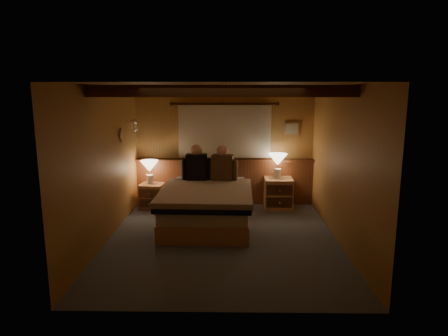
{
  "coord_description": "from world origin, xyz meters",
  "views": [
    {
      "loc": [
        0.11,
        -5.97,
        2.33
      ],
      "look_at": [
        0.01,
        0.4,
        1.07
      ],
      "focal_mm": 32.0,
      "sensor_mm": 36.0,
      "label": 1
    }
  ],
  "objects_px": {
    "person_left": "(197,165)",
    "person_right": "(223,166)",
    "lamp_left": "(149,167)",
    "lamp_right": "(278,161)",
    "nightstand_right": "(278,193)",
    "bed": "(207,206)",
    "duffel_bag": "(174,207)",
    "nightstand_left": "(152,196)"
  },
  "relations": [
    {
      "from": "nightstand_left",
      "to": "lamp_right",
      "type": "xyz_separation_m",
      "value": [
        2.49,
        0.09,
        0.7
      ]
    },
    {
      "from": "nightstand_right",
      "to": "lamp_left",
      "type": "bearing_deg",
      "value": -178.77
    },
    {
      "from": "lamp_right",
      "to": "nightstand_right",
      "type": "bearing_deg",
      "value": -67.37
    },
    {
      "from": "person_left",
      "to": "person_right",
      "type": "xyz_separation_m",
      "value": [
        0.49,
        -0.03,
        -0.0
      ]
    },
    {
      "from": "nightstand_left",
      "to": "duffel_bag",
      "type": "xyz_separation_m",
      "value": [
        0.49,
        -0.47,
        -0.08
      ]
    },
    {
      "from": "bed",
      "to": "person_right",
      "type": "distance_m",
      "value": 0.92
    },
    {
      "from": "bed",
      "to": "lamp_left",
      "type": "bearing_deg",
      "value": 139.79
    },
    {
      "from": "nightstand_left",
      "to": "person_right",
      "type": "xyz_separation_m",
      "value": [
        1.41,
        -0.39,
        0.69
      ]
    },
    {
      "from": "bed",
      "to": "person_right",
      "type": "xyz_separation_m",
      "value": [
        0.26,
        0.65,
        0.59
      ]
    },
    {
      "from": "lamp_right",
      "to": "person_right",
      "type": "height_order",
      "value": "person_right"
    },
    {
      "from": "nightstand_left",
      "to": "person_left",
      "type": "xyz_separation_m",
      "value": [
        0.92,
        -0.36,
        0.69
      ]
    },
    {
      "from": "lamp_right",
      "to": "person_right",
      "type": "xyz_separation_m",
      "value": [
        -1.08,
        -0.48,
        -0.01
      ]
    },
    {
      "from": "duffel_bag",
      "to": "bed",
      "type": "bearing_deg",
      "value": -27.29
    },
    {
      "from": "bed",
      "to": "person_right",
      "type": "bearing_deg",
      "value": 69.73
    },
    {
      "from": "lamp_right",
      "to": "duffel_bag",
      "type": "relative_size",
      "value": 0.83
    },
    {
      "from": "lamp_left",
      "to": "lamp_right",
      "type": "height_order",
      "value": "lamp_right"
    },
    {
      "from": "lamp_right",
      "to": "person_right",
      "type": "relative_size",
      "value": 0.71
    },
    {
      "from": "lamp_left",
      "to": "lamp_right",
      "type": "bearing_deg",
      "value": 1.48
    },
    {
      "from": "bed",
      "to": "lamp_right",
      "type": "relative_size",
      "value": 4.11
    },
    {
      "from": "bed",
      "to": "nightstand_right",
      "type": "distance_m",
      "value": 1.73
    },
    {
      "from": "lamp_left",
      "to": "duffel_bag",
      "type": "relative_size",
      "value": 0.79
    },
    {
      "from": "nightstand_left",
      "to": "nightstand_right",
      "type": "distance_m",
      "value": 2.51
    },
    {
      "from": "lamp_left",
      "to": "duffel_bag",
      "type": "distance_m",
      "value": 0.97
    },
    {
      "from": "person_right",
      "to": "lamp_left",
      "type": "bearing_deg",
      "value": 173.43
    },
    {
      "from": "nightstand_right",
      "to": "lamp_right",
      "type": "xyz_separation_m",
      "value": [
        -0.02,
        0.05,
        0.64
      ]
    },
    {
      "from": "person_left",
      "to": "lamp_right",
      "type": "bearing_deg",
      "value": 15.71
    },
    {
      "from": "nightstand_right",
      "to": "person_left",
      "type": "relative_size",
      "value": 0.88
    },
    {
      "from": "bed",
      "to": "person_right",
      "type": "height_order",
      "value": "person_right"
    },
    {
      "from": "person_left",
      "to": "duffel_bag",
      "type": "bearing_deg",
      "value": -166.92
    },
    {
      "from": "nightstand_right",
      "to": "person_right",
      "type": "height_order",
      "value": "person_right"
    },
    {
      "from": "lamp_right",
      "to": "person_left",
      "type": "distance_m",
      "value": 1.63
    },
    {
      "from": "nightstand_right",
      "to": "lamp_right",
      "type": "height_order",
      "value": "lamp_right"
    },
    {
      "from": "lamp_right",
      "to": "lamp_left",
      "type": "bearing_deg",
      "value": -178.52
    },
    {
      "from": "lamp_right",
      "to": "duffel_bag",
      "type": "bearing_deg",
      "value": -164.52
    },
    {
      "from": "duffel_bag",
      "to": "nightstand_left",
      "type": "bearing_deg",
      "value": 150.46
    },
    {
      "from": "nightstand_right",
      "to": "person_right",
      "type": "distance_m",
      "value": 1.34
    },
    {
      "from": "nightstand_left",
      "to": "duffel_bag",
      "type": "relative_size",
      "value": 0.85
    },
    {
      "from": "nightstand_left",
      "to": "person_left",
      "type": "bearing_deg",
      "value": -13.74
    },
    {
      "from": "bed",
      "to": "duffel_bag",
      "type": "bearing_deg",
      "value": 140.39
    },
    {
      "from": "nightstand_left",
      "to": "lamp_right",
      "type": "bearing_deg",
      "value": 9.7
    },
    {
      "from": "bed",
      "to": "lamp_right",
      "type": "xyz_separation_m",
      "value": [
        1.34,
        1.13,
        0.6
      ]
    },
    {
      "from": "lamp_right",
      "to": "duffel_bag",
      "type": "xyz_separation_m",
      "value": [
        -2.0,
        -0.55,
        -0.78
      ]
    }
  ]
}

